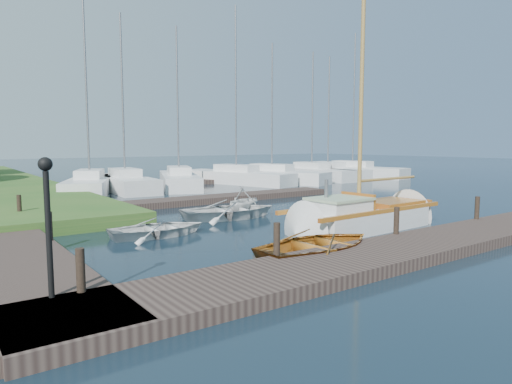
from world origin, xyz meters
TOP-DOWN VIEW (x-y plane):
  - ground at (0.00, 0.00)m, footprint 160.00×160.00m
  - near_dock at (0.00, -6.00)m, footprint 18.00×2.20m
  - left_dock at (-8.00, 2.00)m, footprint 2.20×18.00m
  - far_dock at (2.00, 6.50)m, footprint 14.00×1.60m
  - pontoon at (10.00, 16.00)m, footprint 30.00×1.60m
  - mooring_post_0 at (-7.50, -5.00)m, footprint 0.16×0.16m
  - mooring_post_1 at (-3.00, -5.00)m, footprint 0.16×0.16m
  - mooring_post_2 at (1.50, -5.00)m, footprint 0.16×0.16m
  - mooring_post_3 at (6.00, -5.00)m, footprint 0.16×0.16m
  - mooring_post_4 at (-7.00, 0.00)m, footprint 0.16×0.16m
  - mooring_post_5 at (-7.00, 5.00)m, footprint 0.16×0.16m
  - lamp_post at (-8.00, -5.00)m, footprint 0.24×0.24m
  - sailboat at (2.65, -2.84)m, footprint 7.22×2.24m
  - dinghy at (-1.31, -4.70)m, footprint 3.80×2.77m
  - tender_a at (-3.72, 0.22)m, footprint 3.25×2.43m
  - tender_b at (1.17, 2.50)m, footprint 3.05×2.91m
  - tender_c at (0.00, 1.79)m, footprint 4.25×3.34m
  - marina_boat_0 at (-1.89, 14.16)m, footprint 5.08×7.90m
  - marina_boat_1 at (0.28, 14.27)m, footprint 2.76×7.67m
  - marina_boat_2 at (3.99, 14.36)m, footprint 5.19×8.70m
  - marina_boat_3 at (8.61, 14.39)m, footprint 4.71×9.52m
  - marina_boat_4 at (11.33, 13.67)m, footprint 5.18×9.05m
  - marina_boat_5 at (15.81, 14.14)m, footprint 2.46×8.52m
  - marina_boat_6 at (17.60, 14.11)m, footprint 2.67×8.16m
  - marina_boat_7 at (20.65, 14.14)m, footprint 4.15×9.93m

SIDE VIEW (x-z plane):
  - ground at x=0.00m, z-range 0.00..0.00m
  - near_dock at x=0.00m, z-range 0.00..0.30m
  - left_dock at x=-8.00m, z-range 0.00..0.30m
  - far_dock at x=2.00m, z-range 0.00..0.30m
  - pontoon at x=10.00m, z-range 0.00..0.30m
  - tender_a at x=-3.72m, z-range 0.00..0.64m
  - sailboat at x=2.65m, z-range -4.57..5.26m
  - dinghy at x=-1.31m, z-range 0.00..0.77m
  - tender_c at x=0.00m, z-range 0.00..0.80m
  - marina_boat_4 at x=11.33m, z-range -4.54..5.67m
  - marina_boat_5 at x=15.81m, z-range -4.52..5.65m
  - marina_boat_6 at x=17.60m, z-range -4.44..5.56m
  - marina_boat_2 at x=3.99m, z-range -4.69..5.82m
  - marina_boat_1 at x=0.28m, z-range -4.78..5.93m
  - marina_boat_7 at x=20.65m, z-range -5.55..6.70m
  - marina_boat_3 at x=8.61m, z-range -5.71..6.87m
  - marina_boat_0 at x=-1.89m, z-range -5.41..6.58m
  - tender_b at x=1.17m, z-range 0.00..1.25m
  - mooring_post_0 at x=-7.50m, z-range 0.30..1.10m
  - mooring_post_1 at x=-3.00m, z-range 0.30..1.10m
  - mooring_post_2 at x=1.50m, z-range 0.30..1.10m
  - mooring_post_3 at x=6.00m, z-range 0.30..1.10m
  - mooring_post_4 at x=-7.00m, z-range 0.30..1.10m
  - mooring_post_5 at x=-7.00m, z-range 0.30..1.10m
  - lamp_post at x=-8.00m, z-range 0.65..3.09m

